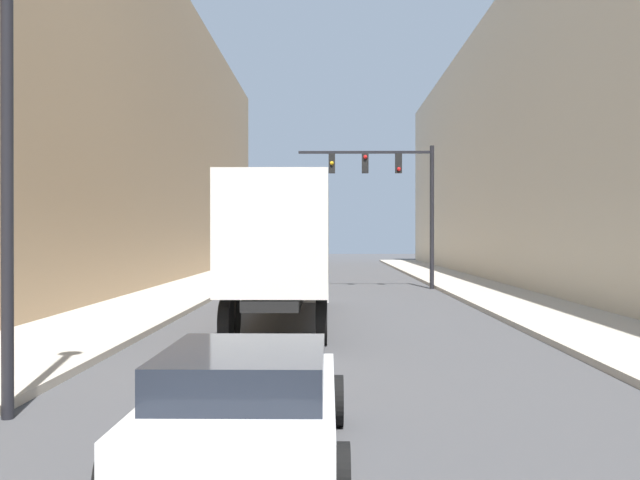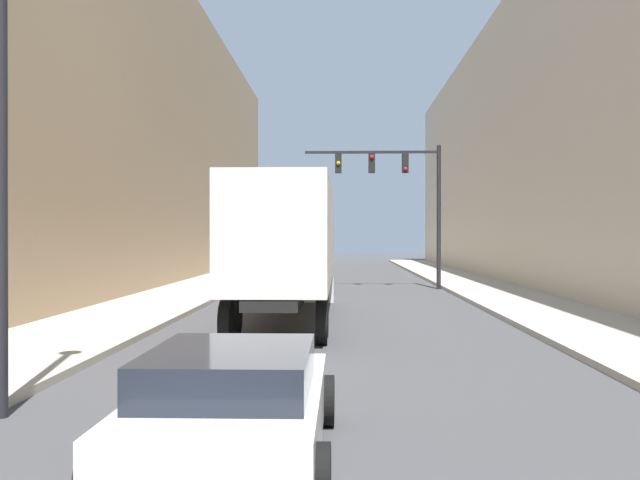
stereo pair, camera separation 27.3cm
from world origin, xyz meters
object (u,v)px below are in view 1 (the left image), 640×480
object	(u,v)px
semi_truck	(288,243)
street_lamp	(7,40)
sedan_car	(246,406)
traffic_signal_gantry	(396,187)

from	to	relation	value
semi_truck	street_lamp	xyz separation A→B (m)	(-3.01, -11.99, 2.78)
sedan_car	street_lamp	size ratio (longest dim) A/B	0.53
sedan_car	traffic_signal_gantry	size ratio (longest dim) A/B	0.65
street_lamp	traffic_signal_gantry	bearing A→B (deg)	72.65
semi_truck	sedan_car	xyz separation A→B (m)	(0.35, -13.74, -1.61)
sedan_car	street_lamp	world-z (taller)	street_lamp
semi_truck	traffic_signal_gantry	size ratio (longest dim) A/B	2.03
sedan_car	traffic_signal_gantry	world-z (taller)	traffic_signal_gantry
semi_truck	street_lamp	world-z (taller)	street_lamp
semi_truck	sedan_car	world-z (taller)	semi_truck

